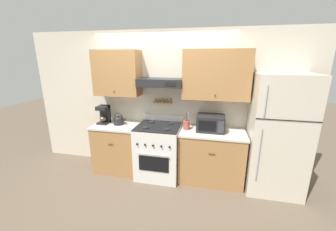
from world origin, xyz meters
The scene contains 10 objects.
ground_plane centered at (0.00, 0.00, 0.00)m, with size 16.00×16.00×0.00m, color brown.
wall_back centered at (0.05, 0.59, 1.45)m, with size 5.20×0.46×2.55m.
counter_left centered at (-0.80, 0.32, 0.45)m, with size 0.85×0.63×0.89m.
counter_right centered at (0.92, 0.32, 0.45)m, with size 1.08×0.63×0.89m.
stove_range centered at (0.00, 0.27, 0.48)m, with size 0.75×0.72×1.06m.
refrigerator centered at (1.89, 0.27, 0.93)m, with size 0.82×0.70×1.87m.
tea_kettle centered at (-0.78, 0.34, 0.98)m, with size 0.24×0.19×0.22m.
coffee_maker centered at (-1.08, 0.37, 1.06)m, with size 0.19×0.23×0.33m.
microwave centered at (0.88, 0.36, 1.03)m, with size 0.45×0.36×0.27m.
utensil_crock centered at (0.47, 0.34, 0.97)m, with size 0.11×0.11×0.30m.
Camera 1 is at (0.89, -2.98, 2.08)m, focal length 22.00 mm.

